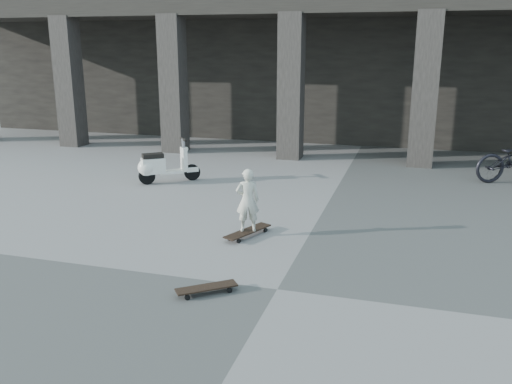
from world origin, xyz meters
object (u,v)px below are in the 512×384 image
(skateboard_spare, at_px, (207,288))
(child, at_px, (248,200))
(longboard, at_px, (248,232))
(scooter, at_px, (159,166))

(skateboard_spare, bearing_deg, child, 55.29)
(longboard, height_order, child, child)
(longboard, distance_m, child, 0.56)
(child, bearing_deg, longboard, 180.00)
(child, distance_m, scooter, 4.25)
(child, relative_size, scooter, 0.87)
(skateboard_spare, xyz_separation_m, child, (-0.14, 2.25, 0.56))
(longboard, distance_m, skateboard_spare, 2.26)
(longboard, bearing_deg, skateboard_spare, -153.42)
(longboard, relative_size, skateboard_spare, 1.33)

